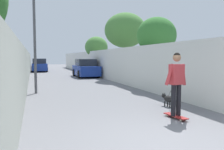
# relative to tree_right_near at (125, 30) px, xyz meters

# --- Properties ---
(ground_plane) EXTENTS (80.00, 80.00, 0.00)m
(ground_plane) POSITION_rel_tree_right_near_xyz_m (1.00, 4.30, -3.75)
(ground_plane) COLOR slate
(wall_left) EXTENTS (48.00, 0.30, 2.09)m
(wall_left) POSITION_rel_tree_right_near_xyz_m (-1.00, 7.25, -2.71)
(wall_left) COLOR #999E93
(wall_left) RESTS_ON ground
(fence_right) EXTENTS (48.00, 0.30, 2.28)m
(fence_right) POSITION_rel_tree_right_near_xyz_m (-1.00, 1.36, -2.61)
(fence_right) COLOR silver
(fence_right) RESTS_ON ground
(tree_right_near) EXTENTS (3.19, 3.19, 5.10)m
(tree_right_near) POSITION_rel_tree_right_near_xyz_m (0.00, 0.00, 0.00)
(tree_right_near) COLOR #473523
(tree_right_near) RESTS_ON ground
(tree_right_mid) EXTENTS (2.14, 2.14, 3.85)m
(tree_right_mid) POSITION_rel_tree_right_near_xyz_m (-5.50, 0.41, -0.91)
(tree_right_mid) COLOR #473523
(tree_right_mid) RESTS_ON ground
(tree_right_far) EXTENTS (2.30, 2.30, 3.77)m
(tree_right_far) POSITION_rel_tree_right_near_xyz_m (6.00, 0.70, -1.06)
(tree_right_far) COLOR brown
(tree_right_far) RESTS_ON ground
(lamp_post) EXTENTS (0.36, 0.36, 4.77)m
(lamp_post) POSITION_rel_tree_right_near_xyz_m (-5.46, 6.70, -0.53)
(lamp_post) COLOR #4C4C51
(lamp_post) RESTS_ON ground
(skateboard) EXTENTS (0.82, 0.29, 0.08)m
(skateboard) POSITION_rel_tree_right_near_xyz_m (-11.39, 3.14, -3.69)
(skateboard) COLOR maroon
(skateboard) RESTS_ON ground
(person_skateboarder) EXTENTS (0.26, 0.72, 1.72)m
(person_skateboarder) POSITION_rel_tree_right_near_xyz_m (-11.39, 3.14, -2.66)
(person_skateboarder) COLOR black
(person_skateboarder) RESTS_ON skateboard
(dog) EXTENTS (1.71, 0.80, 1.06)m
(dog) POSITION_rel_tree_right_near_xyz_m (-9.98, 2.49, -3.48)
(dog) COLOR black
(dog) RESTS_ON ground
(car_near) EXTENTS (3.89, 1.80, 1.54)m
(car_near) POSITION_rel_tree_right_near_xyz_m (2.82, 2.51, -3.04)
(car_near) COLOR navy
(car_near) RESTS_ON ground
(car_far) EXTENTS (3.89, 1.80, 1.54)m
(car_far) POSITION_rel_tree_right_near_xyz_m (12.03, 6.10, -3.04)
(car_far) COLOR navy
(car_far) RESTS_ON ground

